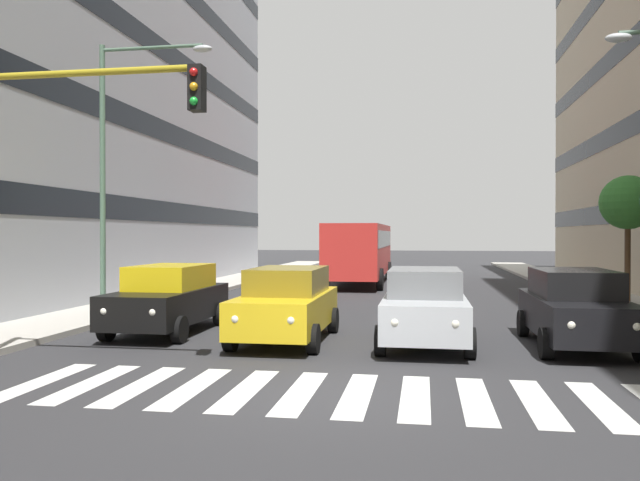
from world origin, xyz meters
TOP-DOWN VIEW (x-y plane):
  - ground_plane at (0.00, 0.00)m, footprint 180.00×180.00m
  - building_right_block_0 at (15.06, -16.60)m, footprint 10.83×29.84m
  - crosswalk_markings at (-0.00, 0.00)m, footprint 10.35×2.80m
  - car_0 at (-4.79, -4.87)m, footprint 2.02×4.44m
  - car_1 at (-1.50, -4.66)m, footprint 2.02×4.44m
  - car_2 at (1.70, -4.65)m, footprint 2.02×4.44m
  - car_3 at (4.97, -5.40)m, footprint 2.02×4.44m
  - bus_behind_traffic at (1.70, -21.96)m, footprint 2.78×10.50m
  - traffic_light_gantry at (5.38, -0.28)m, footprint 4.67×0.36m
  - street_lamp_right at (7.19, -7.15)m, footprint 3.40×0.28m
  - street_tree_2 at (-8.50, -13.55)m, footprint 1.89×1.89m

SIDE VIEW (x-z plane):
  - ground_plane at x=0.00m, z-range 0.00..0.00m
  - crosswalk_markings at x=0.00m, z-range 0.00..0.01m
  - car_0 at x=-4.79m, z-range 0.03..1.75m
  - car_1 at x=-1.50m, z-range 0.03..1.75m
  - car_2 at x=1.70m, z-range 0.03..1.75m
  - car_3 at x=4.97m, z-range 0.03..1.75m
  - bus_behind_traffic at x=1.70m, z-range 0.36..3.36m
  - street_tree_2 at x=-8.50m, z-range 1.38..5.81m
  - traffic_light_gantry at x=5.38m, z-range 0.97..6.47m
  - street_lamp_right at x=7.19m, z-range 1.03..8.88m
  - building_right_block_0 at x=15.06m, z-range 0.00..24.56m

